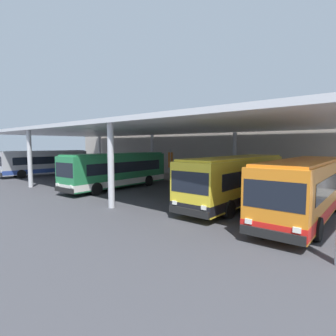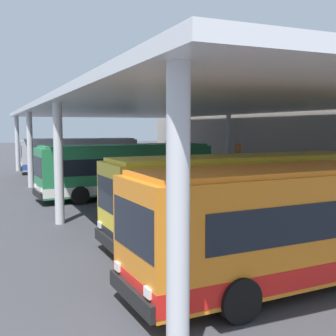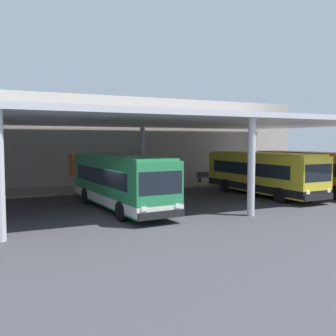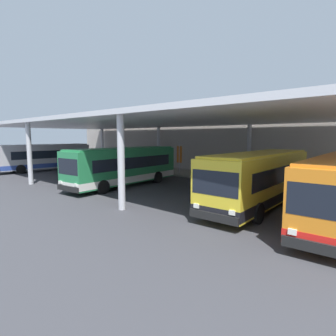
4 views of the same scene
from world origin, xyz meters
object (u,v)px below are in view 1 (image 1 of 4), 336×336
bus_middle_bay (236,180)px  trash_bin (310,184)px  bus_far_bay (304,188)px  banner_sign (170,162)px  bus_second_bay (117,170)px  bench_waiting (284,182)px  bus_nearest_bay (45,162)px

bus_middle_bay → trash_bin: (2.43, 8.31, -0.98)m
bus_far_bay → banner_sign: bearing=153.5°
bus_second_bay → bus_far_bay: 15.55m
banner_sign → bench_waiting: bearing=4.0°
bench_waiting → banner_sign: banner_sign is taller
bus_far_bay → bench_waiting: bus_far_bay is taller
bus_middle_bay → banner_sign: 14.43m
bus_middle_bay → bus_far_bay: (4.32, -0.68, 0.00)m
bench_waiting → banner_sign: size_ratio=0.56×
bus_far_bay → bench_waiting: (-4.04, 9.16, -0.99)m
bus_far_bay → banner_sign: (-16.58, 8.28, 0.32)m
bus_nearest_bay → bus_middle_bay: 26.69m
bench_waiting → banner_sign: 12.64m
bus_second_bay → bus_far_bay: (15.55, 0.24, 0.00)m
trash_bin → banner_sign: bearing=-177.2°
bus_nearest_bay → bus_middle_bay: bearing=1.1°
bus_nearest_bay → bus_second_bay: same height
bus_nearest_bay → bus_far_bay: same height
bus_far_bay → bus_nearest_bay: bearing=179.7°
bench_waiting → bus_middle_bay: bearing=-91.9°
bus_middle_bay → bus_far_bay: 4.38m
bus_middle_bay → bench_waiting: bearing=88.1°
bus_second_bay → bus_middle_bay: same height
bus_second_bay → bench_waiting: bus_second_bay is taller
bus_nearest_bay → bench_waiting: size_ratio=5.91×
bus_middle_bay → trash_bin: bus_middle_bay is taller
bench_waiting → bus_far_bay: bearing=-66.2°
bus_second_bay → trash_bin: bearing=34.1°
bus_nearest_bay → banner_sign: size_ratio=3.32×
bus_far_bay → banner_sign: size_ratio=3.33×
bus_far_bay → trash_bin: 9.24m
bus_nearest_bay → trash_bin: bus_nearest_bay is taller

